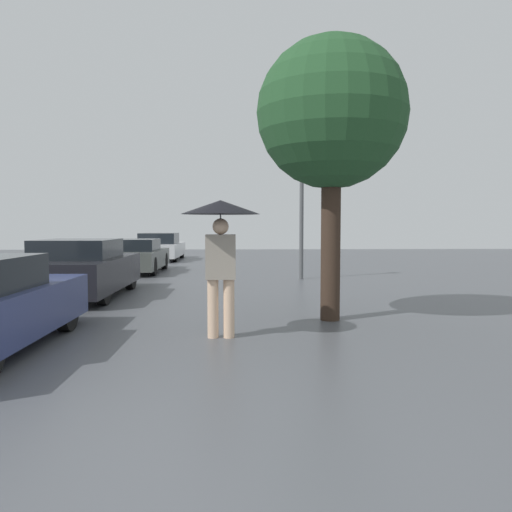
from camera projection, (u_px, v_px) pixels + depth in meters
name	position (u px, v px, depth m)	size (l,w,h in m)	color
ground_plane	(206.00, 491.00, 3.01)	(60.00, 60.00, 0.00)	#4C4F54
pedestrian	(221.00, 229.00, 7.03)	(1.12, 1.12, 1.96)	beige
parked_car_second	(81.00, 269.00, 11.16)	(1.83, 4.07, 1.29)	black
parked_car_third	(136.00, 256.00, 16.95)	(1.74, 3.90, 1.14)	#4C514C
parked_car_farthest	(160.00, 247.00, 22.98)	(1.88, 4.26, 1.24)	silver
tree	(332.00, 115.00, 8.25)	(2.50, 2.50, 4.71)	#38281E
street_lamp	(302.00, 187.00, 14.72)	(0.37, 0.37, 3.89)	#515456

